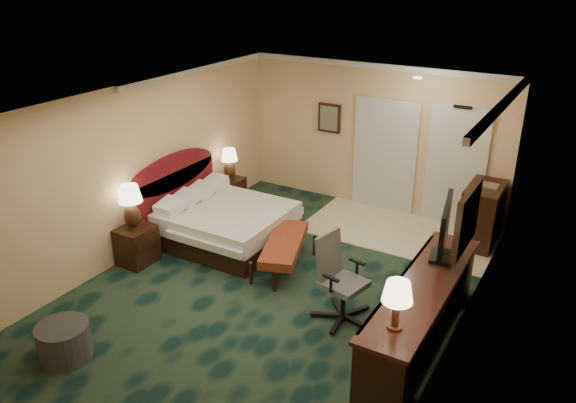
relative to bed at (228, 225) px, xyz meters
The scene contains 25 objects.
floor 1.87m from the bed, 37.80° to the right, with size 5.00×7.50×0.00m, color black.
ceiling 3.03m from the bed, 37.80° to the right, with size 5.00×7.50×0.00m, color silver.
wall_back 3.18m from the bed, 60.96° to the left, with size 5.00×0.00×2.70m, color #DEB484.
wall_front 5.20m from the bed, 73.39° to the right, with size 5.00×0.00×2.70m, color #DEB484.
wall_left 1.86m from the bed, 132.78° to the right, with size 0.00×7.50×2.70m, color #DEB484.
wall_right 4.25m from the bed, 15.93° to the right, with size 0.00×7.50×2.70m, color #DEB484.
crown_molding 2.99m from the bed, 37.80° to the right, with size 5.00×7.50×0.10m, color silver, non-canonical shape.
tile_patch 2.96m from the bed, 36.94° to the left, with size 3.20×1.70×0.01m, color beige.
headboard 1.07m from the bed, behind, with size 0.12×2.00×1.40m, color #4A0912, non-canonical shape.
entry_door 4.04m from the bed, 40.77° to the left, with size 1.02×0.06×2.18m, color silver.
closet_doors 3.18m from the bed, 56.55° to the left, with size 1.20×0.06×2.10m, color silver.
wall_art 2.94m from the bed, 77.86° to the left, with size 0.45×0.06×0.55m, color slate.
wall_mirror 4.14m from the bed, ahead, with size 0.05×0.95×0.75m, color white.
bed is the anchor object (origin of this frame).
nightstand_near 1.51m from the bed, 121.39° to the right, with size 0.47×0.54×0.59m, color black.
nightstand_far 1.39m from the bed, 124.89° to the left, with size 0.46×0.53×0.58m, color black.
lamp_near 1.65m from the bed, 122.66° to the right, with size 0.37×0.37×0.69m, color black, non-canonical shape.
lamp_far 1.53m from the bed, 123.62° to the left, with size 0.31×0.31×0.58m, color black, non-canonical shape.
bed_bench 1.32m from the bed, 13.63° to the right, with size 0.50×1.43×0.49m, color maroon.
ottoman 3.41m from the bed, 88.30° to the right, with size 0.61×0.61×0.44m, color #2B2B31.
desk 3.77m from the bed, 15.80° to the right, with size 0.62×2.89×0.83m, color black.
tv 3.74m from the bed, ahead, with size 0.08×1.00×0.78m, color black.
desk_lamp 4.23m from the bed, 29.12° to the right, with size 0.32×0.32×0.56m, color black, non-canonical shape.
desk_chair 2.82m from the bed, 21.90° to the right, with size 0.68×0.63×1.16m, color #4B4B4D, non-canonical shape.
minibar 4.19m from the bed, 29.65° to the left, with size 0.53×0.96×1.01m, color black.
Camera 1 is at (3.65, -5.61, 4.35)m, focal length 35.00 mm.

